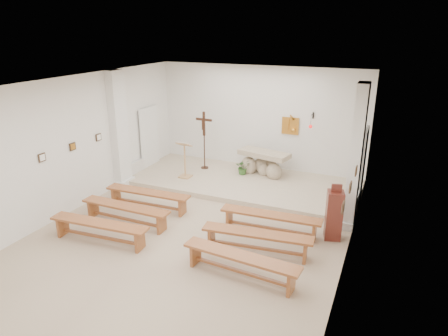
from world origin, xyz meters
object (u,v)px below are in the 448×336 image
at_px(lectern, 185,160).
at_px(bench_right_front, 271,219).
at_px(altar, 263,165).
at_px(bench_right_second, 257,238).
at_px(bench_right_third, 241,261).
at_px(bench_left_third, 99,227).
at_px(crucifix_stand, 204,136).
at_px(bench_left_second, 126,210).
at_px(bench_left_front, 148,196).
at_px(donation_pedestal, 334,215).

relative_size(lectern, bench_right_front, 0.49).
bearing_deg(altar, bench_right_second, -60.77).
height_order(lectern, bench_right_third, lectern).
relative_size(bench_left_third, bench_right_third, 1.00).
xyz_separation_m(crucifix_stand, bench_left_second, (-0.14, -4.14, -0.88)).
height_order(bench_left_front, bench_right_second, same).
bearing_deg(donation_pedestal, bench_right_third, -136.15).
distance_m(altar, bench_left_third, 5.74).
bearing_deg(bench_left_second, bench_right_third, -15.39).
xyz_separation_m(altar, bench_right_third, (1.30, -5.34, -0.09)).
bearing_deg(bench_left_third, altar, 64.23).
relative_size(bench_left_front, bench_right_front, 1.00).
relative_size(altar, crucifix_stand, 0.90).
bearing_deg(bench_right_third, lectern, 134.99).
xyz_separation_m(altar, lectern, (-2.16, -1.25, 0.26)).
bearing_deg(altar, lectern, -137.34).
xyz_separation_m(bench_right_second, bench_left_third, (-3.42, -0.97, 0.00)).
bearing_deg(lectern, crucifix_stand, 80.30).
bearing_deg(crucifix_stand, bench_left_third, -87.61).
bearing_deg(bench_right_second, bench_left_front, 157.53).
xyz_separation_m(bench_right_front, bench_right_third, (0.00, -1.94, 0.00)).
bearing_deg(bench_left_second, donation_pedestal, 15.79).
distance_m(donation_pedestal, bench_right_second, 1.93).
bearing_deg(altar, bench_left_front, -109.35).
bearing_deg(donation_pedestal, bench_right_front, 179.18).
bearing_deg(altar, donation_pedestal, -35.92).
bearing_deg(bench_left_third, bench_right_second, 11.73).
bearing_deg(bench_left_front, bench_right_third, -31.55).
distance_m(bench_left_second, bench_right_third, 3.56).
height_order(bench_left_front, bench_left_second, same).
xyz_separation_m(bench_right_front, bench_right_second, (0.00, -0.97, 0.00)).
bearing_deg(bench_right_second, bench_right_front, 83.37).
xyz_separation_m(bench_left_front, bench_right_second, (3.42, -0.97, 0.00)).
distance_m(lectern, bench_left_second, 3.14).
height_order(altar, lectern, lectern).
bearing_deg(bench_right_third, crucifix_stand, 127.40).
xyz_separation_m(bench_right_front, bench_left_third, (-3.42, -1.94, 0.00)).
relative_size(donation_pedestal, bench_right_second, 0.56).
relative_size(lectern, crucifix_stand, 0.62).
bearing_deg(altar, bench_left_third, -99.03).
relative_size(crucifix_stand, bench_right_front, 0.80).
distance_m(crucifix_stand, bench_left_front, 3.29).
xyz_separation_m(donation_pedestal, bench_right_second, (-1.39, -1.32, -0.22)).
bearing_deg(bench_left_front, bench_left_third, -91.97).
distance_m(altar, lectern, 2.51).
bearing_deg(lectern, bench_right_third, -49.27).
height_order(crucifix_stand, bench_right_front, crucifix_stand).
relative_size(bench_right_second, bench_left_third, 1.00).
height_order(altar, bench_left_third, altar).
bearing_deg(lectern, bench_right_second, -41.52).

